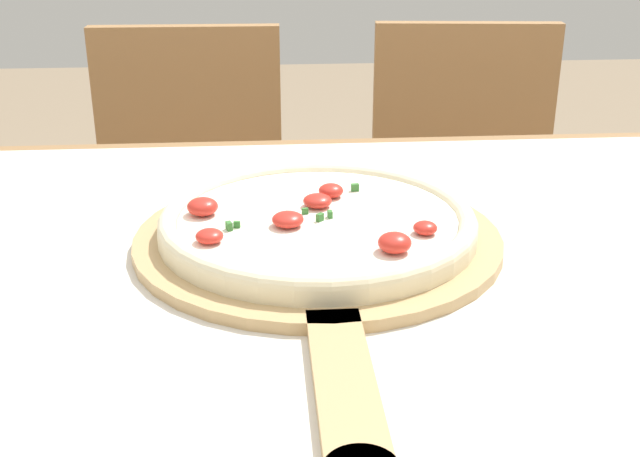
# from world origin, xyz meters

# --- Properties ---
(dining_table) EXTENTS (1.33, 0.92, 0.78)m
(dining_table) POSITION_xyz_m (0.00, 0.00, 0.66)
(dining_table) COLOR olive
(dining_table) RESTS_ON ground_plane
(towel_cloth) EXTENTS (1.25, 0.84, 0.00)m
(towel_cloth) POSITION_xyz_m (0.00, 0.00, 0.78)
(towel_cloth) COLOR silver
(towel_cloth) RESTS_ON dining_table
(pizza_peel) EXTENTS (0.38, 0.58, 0.01)m
(pizza_peel) POSITION_xyz_m (-0.05, 0.04, 0.79)
(pizza_peel) COLOR tan
(pizza_peel) RESTS_ON towel_cloth
(pizza) EXTENTS (0.33, 0.33, 0.04)m
(pizza) POSITION_xyz_m (-0.05, 0.06, 0.81)
(pizza) COLOR beige
(pizza) RESTS_ON pizza_peel
(chair_left) EXTENTS (0.41, 0.41, 0.88)m
(chair_left) POSITION_xyz_m (-0.25, 0.84, 0.51)
(chair_left) COLOR #A37547
(chair_left) RESTS_ON ground_plane
(chair_right) EXTENTS (0.44, 0.44, 0.88)m
(chair_right) POSITION_xyz_m (0.32, 0.84, 0.51)
(chair_right) COLOR #A37547
(chair_right) RESTS_ON ground_plane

